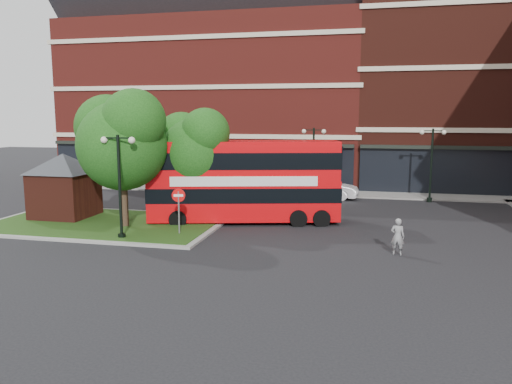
% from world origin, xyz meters
% --- Properties ---
extents(ground, '(120.00, 120.00, 0.00)m').
position_xyz_m(ground, '(0.00, 0.00, 0.00)').
color(ground, black).
rests_on(ground, ground).
extents(pavement_far, '(44.00, 3.00, 0.12)m').
position_xyz_m(pavement_far, '(0.00, 16.50, 0.06)').
color(pavement_far, slate).
rests_on(pavement_far, ground).
extents(terrace_far_left, '(26.00, 12.00, 14.00)m').
position_xyz_m(terrace_far_left, '(-8.00, 24.00, 7.00)').
color(terrace_far_left, maroon).
rests_on(terrace_far_left, ground).
extents(terrace_far_right, '(18.00, 12.00, 16.00)m').
position_xyz_m(terrace_far_right, '(14.00, 24.00, 8.00)').
color(terrace_far_right, '#471911').
rests_on(terrace_far_right, ground).
extents(traffic_island, '(12.60, 7.60, 0.15)m').
position_xyz_m(traffic_island, '(-8.00, 3.00, 0.07)').
color(traffic_island, gray).
rests_on(traffic_island, ground).
extents(kiosk, '(6.51, 6.51, 3.60)m').
position_xyz_m(kiosk, '(-11.00, 4.00, 2.32)').
color(kiosk, '#471911').
rests_on(kiosk, traffic_island).
extents(tree_island_west, '(5.40, 4.71, 7.21)m').
position_xyz_m(tree_island_west, '(-6.60, 2.58, 4.79)').
color(tree_island_west, '#2D2116').
rests_on(tree_island_west, ground).
extents(tree_island_east, '(4.46, 3.90, 6.29)m').
position_xyz_m(tree_island_east, '(-3.58, 5.06, 4.24)').
color(tree_island_east, '#2D2116').
rests_on(tree_island_east, ground).
extents(lamp_island, '(1.72, 0.36, 5.00)m').
position_xyz_m(lamp_island, '(-5.50, 0.20, 2.83)').
color(lamp_island, black).
rests_on(lamp_island, ground).
extents(lamp_far_left, '(1.72, 0.36, 5.00)m').
position_xyz_m(lamp_far_left, '(2.00, 14.50, 2.83)').
color(lamp_far_left, black).
rests_on(lamp_far_left, ground).
extents(lamp_far_right, '(1.72, 0.36, 5.00)m').
position_xyz_m(lamp_far_right, '(10.00, 14.50, 2.83)').
color(lamp_far_right, black).
rests_on(lamp_far_right, ground).
extents(bus, '(10.62, 4.85, 3.96)m').
position_xyz_m(bus, '(-0.79, 5.36, 2.60)').
color(bus, red).
rests_on(bus, ground).
extents(woman, '(0.63, 0.47, 1.59)m').
position_xyz_m(woman, '(7.18, 0.50, 0.79)').
color(woman, gray).
rests_on(woman, ground).
extents(car_silver, '(4.05, 1.99, 1.33)m').
position_xyz_m(car_silver, '(-6.69, 15.65, 0.66)').
color(car_silver, silver).
rests_on(car_silver, ground).
extents(car_white, '(4.57, 2.08, 1.45)m').
position_xyz_m(car_white, '(3.00, 14.50, 0.73)').
color(car_white, white).
rests_on(car_white, ground).
extents(no_entry_sign, '(0.64, 0.21, 2.36)m').
position_xyz_m(no_entry_sign, '(-3.09, 1.50, 1.69)').
color(no_entry_sign, slate).
rests_on(no_entry_sign, ground).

